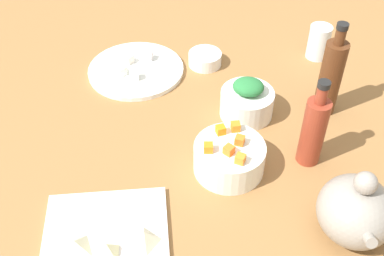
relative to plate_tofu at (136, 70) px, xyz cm
name	(u,v)px	position (x,y,z in cm)	size (l,w,h in cm)	color
tabletop	(192,149)	(27.02, 14.51, -2.10)	(190.00, 190.00, 3.00)	olive
plate_tofu	(136,70)	(0.00, 0.00, 0.00)	(24.67, 24.67, 1.20)	white
bowl_greens	(247,103)	(16.70, 27.21, 2.59)	(12.30, 12.30, 6.39)	white
bowl_carrots	(229,158)	(34.14, 22.15, 2.63)	(14.61, 14.61, 6.47)	white
bowl_small_side	(205,59)	(-3.39, 18.00, 1.13)	(8.67, 8.67, 3.47)	white
teapot	(356,211)	(49.78, 43.46, 5.56)	(16.05, 13.58, 15.52)	gray
bottle_0	(331,76)	(15.24, 45.62, 9.22)	(5.05, 5.05, 23.26)	#552E17
bottle_1	(314,130)	(31.31, 39.07, 7.84)	(4.89, 4.89, 20.54)	maroon
drinking_glass_0	(319,42)	(-7.10, 48.24, 3.96)	(5.81, 5.81, 9.13)	white
carrot_cube_0	(241,159)	(38.31, 23.84, 6.77)	(1.80, 1.80, 1.80)	orange
carrot_cube_1	(240,140)	(33.23, 24.12, 6.77)	(1.80, 1.80, 1.80)	orange
carrot_cube_2	(221,130)	(30.14, 20.42, 6.77)	(1.80, 1.80, 1.80)	orange
carrot_cube_3	(229,150)	(35.95, 21.78, 6.77)	(1.80, 1.80, 1.80)	orange
carrot_cube_4	(209,148)	(35.30, 17.77, 6.77)	(1.80, 1.80, 1.80)	orange
carrot_cube_5	(236,127)	(29.18, 23.55, 6.77)	(1.80, 1.80, 1.80)	orange
chopped_greens_mound	(249,87)	(16.70, 27.21, 7.47)	(7.05, 6.30, 3.38)	#29753A
tofu_cube_0	(135,75)	(4.61, 0.13, 1.70)	(2.20, 2.20, 2.20)	white
tofu_cube_1	(148,56)	(-3.96, 3.01, 1.70)	(2.20, 2.20, 2.20)	white
tofu_cube_2	(128,59)	(-2.48, -2.10, 1.70)	(2.20, 2.20, 2.20)	white
tofu_cube_3	(122,71)	(2.70, -3.33, 1.70)	(2.20, 2.20, 2.20)	white
dumpling_0	(145,237)	(52.65, 6.11, 1.79)	(4.53, 4.43, 2.77)	beige
dumpling_2	(107,249)	(55.27, -0.20, 1.97)	(4.07, 3.68, 3.14)	beige
dumpling_3	(75,245)	(54.40, -5.91, 1.73)	(4.99, 4.78, 2.66)	beige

